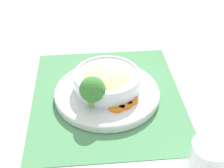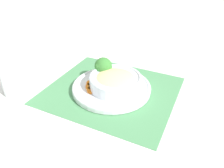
# 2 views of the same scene
# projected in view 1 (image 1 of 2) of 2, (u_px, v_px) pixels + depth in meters

# --- Properties ---
(ground_plane) EXTENTS (4.00, 4.00, 0.00)m
(ground_plane) POSITION_uv_depth(u_px,v_px,m) (107.00, 97.00, 0.89)
(ground_plane) COLOR white
(placemat) EXTENTS (0.47, 0.52, 0.00)m
(placemat) POSITION_uv_depth(u_px,v_px,m) (107.00, 96.00, 0.88)
(placemat) COLOR #4C8C59
(placemat) RESTS_ON ground_plane
(plate) EXTENTS (0.29, 0.29, 0.02)m
(plate) POSITION_uv_depth(u_px,v_px,m) (107.00, 92.00, 0.88)
(plate) COLOR silver
(plate) RESTS_ON placemat
(bowl) EXTENTS (0.19, 0.19, 0.06)m
(bowl) POSITION_uv_depth(u_px,v_px,m) (108.00, 79.00, 0.87)
(bowl) COLOR silver
(bowl) RESTS_ON plate
(broccoli_floret) EXTENTS (0.07, 0.07, 0.09)m
(broccoli_floret) POSITION_uv_depth(u_px,v_px,m) (93.00, 90.00, 0.80)
(broccoli_floret) COLOR #84AD5B
(broccoli_floret) RESTS_ON plate
(carrot_slice_near) EXTENTS (0.04, 0.04, 0.01)m
(carrot_slice_near) POSITION_uv_depth(u_px,v_px,m) (117.00, 107.00, 0.82)
(carrot_slice_near) COLOR orange
(carrot_slice_near) RESTS_ON plate
(carrot_slice_middle) EXTENTS (0.04, 0.04, 0.01)m
(carrot_slice_middle) POSITION_uv_depth(u_px,v_px,m) (124.00, 104.00, 0.83)
(carrot_slice_middle) COLOR orange
(carrot_slice_middle) RESTS_ON plate
(carrot_slice_far) EXTENTS (0.04, 0.04, 0.01)m
(carrot_slice_far) POSITION_uv_depth(u_px,v_px,m) (130.00, 100.00, 0.84)
(carrot_slice_far) COLOR orange
(carrot_slice_far) RESTS_ON plate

